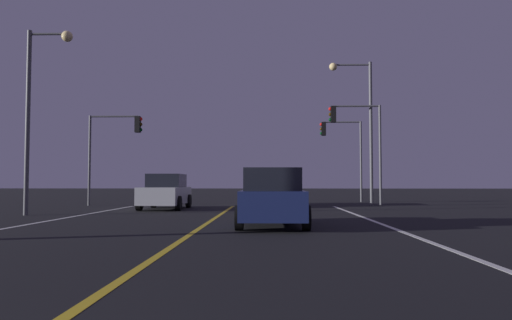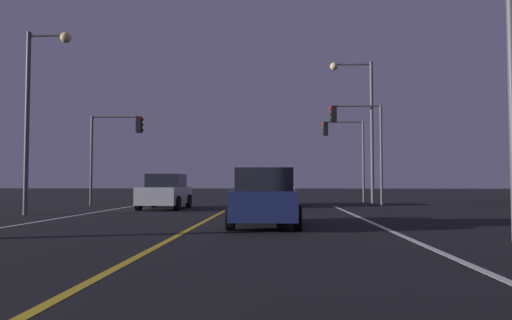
# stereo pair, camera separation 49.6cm
# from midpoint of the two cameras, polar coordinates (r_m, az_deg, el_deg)

# --- Properties ---
(lane_edge_right) EXTENTS (0.16, 31.15, 0.01)m
(lane_edge_right) POSITION_cam_midpoint_polar(r_m,az_deg,el_deg) (10.78, 20.43, -9.38)
(lane_edge_right) COLOR silver
(lane_edge_right) RESTS_ON ground
(lane_center_divider) EXTENTS (0.16, 31.15, 0.01)m
(lane_center_divider) POSITION_cam_midpoint_polar(r_m,az_deg,el_deg) (10.52, -9.54, -9.68)
(lane_center_divider) COLOR gold
(lane_center_divider) RESTS_ON ground
(car_oncoming) EXTENTS (2.02, 4.30, 1.70)m
(car_oncoming) POSITION_cam_midpoint_polar(r_m,az_deg,el_deg) (23.65, -10.16, -3.78)
(car_oncoming) COLOR black
(car_oncoming) RESTS_ON ground
(car_lead_same_lane) EXTENTS (2.02, 4.30, 1.70)m
(car_lead_same_lane) POSITION_cam_midpoint_polar(r_m,az_deg,el_deg) (14.18, 2.11, -4.58)
(car_lead_same_lane) COLOR black
(car_lead_same_lane) RESTS_ON ground
(car_ahead_far) EXTENTS (2.02, 4.30, 1.70)m
(car_ahead_far) POSITION_cam_midpoint_polar(r_m,az_deg,el_deg) (26.60, 3.03, -3.69)
(car_ahead_far) COLOR black
(car_ahead_far) RESTS_ON ground
(traffic_light_near_right) EXTENTS (2.88, 0.36, 5.54)m
(traffic_light_near_right) POSITION_cam_midpoint_polar(r_m,az_deg,el_deg) (26.81, 12.43, 3.39)
(traffic_light_near_right) COLOR #4C4C51
(traffic_light_near_right) RESTS_ON ground
(traffic_light_near_left) EXTENTS (3.02, 0.36, 5.02)m
(traffic_light_near_left) POSITION_cam_midpoint_polar(r_m,az_deg,el_deg) (27.82, -15.74, 2.48)
(traffic_light_near_left) COLOR #4C4C51
(traffic_light_near_left) RESTS_ON ground
(traffic_light_far_right) EXTENTS (2.78, 0.36, 5.35)m
(traffic_light_far_right) POSITION_cam_midpoint_polar(r_m,az_deg,el_deg) (32.21, 10.84, 2.13)
(traffic_light_far_right) COLOR #4C4C51
(traffic_light_far_right) RESTS_ON ground
(street_lamp_left_mid) EXTENTS (1.83, 0.44, 7.35)m
(street_lamp_left_mid) POSITION_cam_midpoint_polar(r_m,az_deg,el_deg) (21.05, -23.98, 6.86)
(street_lamp_left_mid) COLOR #4C4C51
(street_lamp_left_mid) RESTS_ON ground
(street_lamp_right_far) EXTENTS (2.37, 0.44, 8.00)m
(street_lamp_right_far) POSITION_cam_midpoint_polar(r_m,az_deg,el_deg) (27.20, 13.03, 5.42)
(street_lamp_right_far) COLOR #4C4C51
(street_lamp_right_far) RESTS_ON ground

